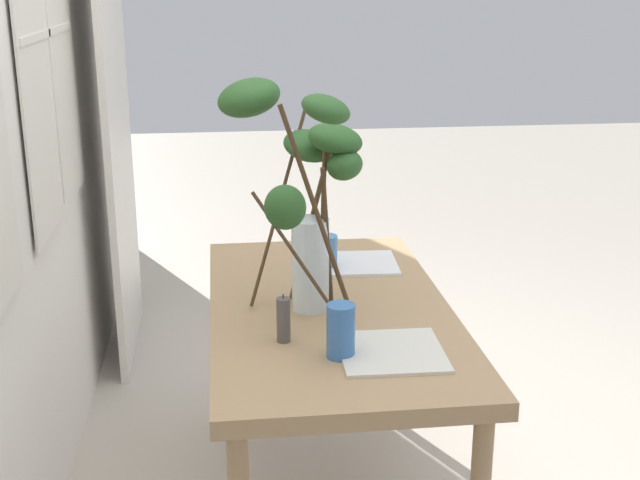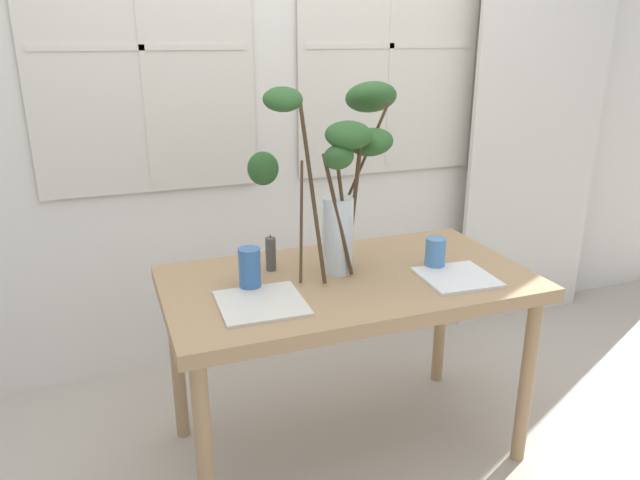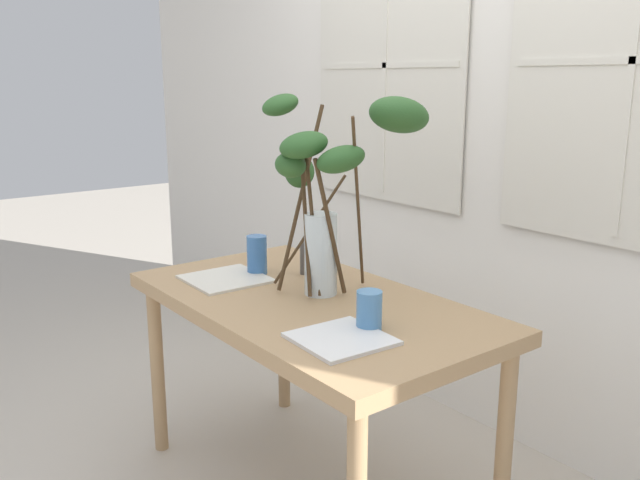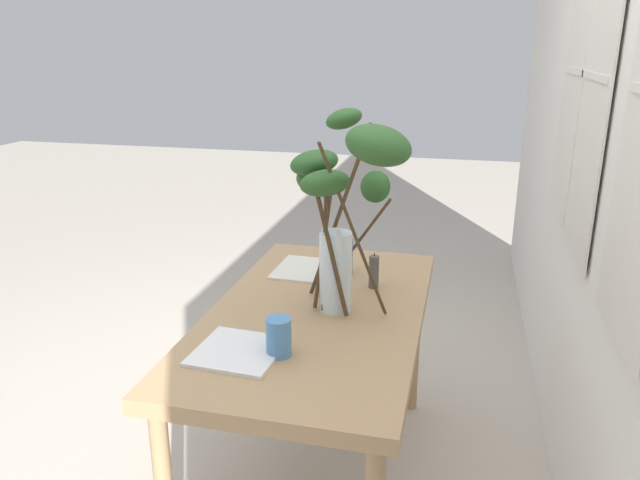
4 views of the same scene
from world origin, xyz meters
name	(u,v)px [view 4 (image 4 of 4)]	position (x,y,z in m)	size (l,w,h in m)	color
dining_table	(317,329)	(0.00, 0.00, 0.65)	(1.30, 0.71, 0.72)	tan
vase_with_branches	(344,196)	(0.01, 0.09, 1.13)	(0.64, 0.47, 0.68)	silver
drinking_glass_blue_left	(343,256)	(-0.35, 0.02, 0.79)	(0.07, 0.07, 0.14)	#386BAD
drinking_glass_blue_right	(279,337)	(0.33, -0.03, 0.78)	(0.08, 0.08, 0.12)	#4C84BC
plate_square_left	(310,270)	(-0.35, -0.12, 0.73)	(0.27, 0.27, 0.01)	silver
plate_square_right	(238,351)	(0.35, -0.15, 0.73)	(0.25, 0.25, 0.01)	white
pillar_candle	(374,272)	(-0.24, 0.16, 0.78)	(0.04, 0.04, 0.14)	#514C47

